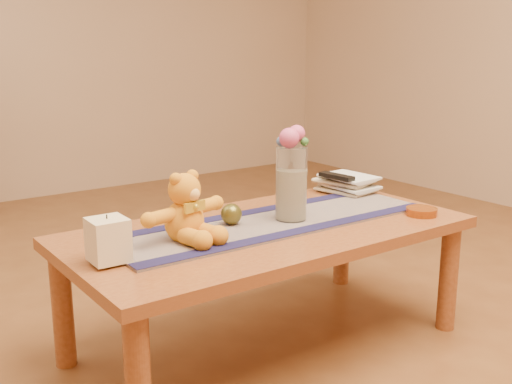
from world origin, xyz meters
TOP-DOWN VIEW (x-y plane):
  - floor at (0.00, 0.00)m, footprint 5.50×5.50m
  - wall_back at (0.00, 2.75)m, footprint 5.50×0.00m
  - coffee_table_top at (0.00, 0.00)m, footprint 1.40×0.70m
  - table_leg_fl at (-0.64, -0.29)m, footprint 0.07×0.07m
  - table_leg_fr at (0.64, -0.29)m, footprint 0.07×0.07m
  - table_leg_bl at (-0.64, 0.29)m, footprint 0.07×0.07m
  - table_leg_br at (0.64, 0.29)m, footprint 0.07×0.07m
  - persian_runner at (0.04, 0.02)m, footprint 1.20×0.36m
  - runner_border_near at (0.04, -0.13)m, footprint 1.20×0.07m
  - runner_border_far at (0.04, 0.16)m, footprint 1.20×0.07m
  - teddy_bear at (-0.31, 0.03)m, footprint 0.35×0.31m
  - pillar_candle at (-0.59, -0.03)m, footprint 0.11×0.11m
  - candle_wick at (-0.59, -0.03)m, footprint 0.00×0.00m
  - glass_vase at (0.11, 0.00)m, footprint 0.11×0.11m
  - potpourri_fill at (0.11, 0.00)m, footprint 0.09×0.09m
  - rose_left at (0.09, -0.01)m, footprint 0.07×0.07m
  - rose_right at (0.13, 0.01)m, footprint 0.06×0.06m
  - blue_flower_back at (0.12, 0.04)m, footprint 0.04×0.04m
  - blue_flower_side at (0.08, 0.02)m, footprint 0.04×0.04m
  - leaf_sprig at (0.15, -0.02)m, footprint 0.03×0.03m
  - bronze_ball at (-0.10, 0.07)m, footprint 0.08×0.08m
  - book_bottom at (0.49, 0.19)m, footprint 0.20×0.25m
  - book_lower at (0.50, 0.19)m, footprint 0.17×0.23m
  - book_upper at (0.48, 0.19)m, footprint 0.21×0.25m
  - book_top at (0.49, 0.19)m, footprint 0.18×0.23m
  - tv_remote at (0.49, 0.18)m, footprint 0.06×0.16m
  - amber_dish at (0.55, -0.22)m, footprint 0.15×0.15m

SIDE VIEW (x-z plane):
  - floor at x=0.00m, z-range 0.00..0.00m
  - table_leg_fl at x=-0.64m, z-range 0.00..0.41m
  - table_leg_fr at x=0.64m, z-range 0.00..0.41m
  - table_leg_bl at x=-0.64m, z-range 0.00..0.41m
  - table_leg_br at x=0.64m, z-range 0.00..0.41m
  - coffee_table_top at x=0.00m, z-range 0.41..0.45m
  - persian_runner at x=0.04m, z-range 0.45..0.46m
  - runner_border_near at x=0.04m, z-range 0.46..0.46m
  - runner_border_far at x=0.04m, z-range 0.46..0.46m
  - book_bottom at x=0.49m, z-range 0.45..0.47m
  - amber_dish at x=0.55m, z-range 0.45..0.48m
  - book_lower at x=0.50m, z-range 0.47..0.49m
  - bronze_ball at x=-0.10m, z-range 0.46..0.53m
  - book_upper at x=0.48m, z-range 0.49..0.51m
  - book_top at x=0.49m, z-range 0.51..0.53m
  - pillar_candle at x=-0.59m, z-range 0.46..0.58m
  - tv_remote at x=0.49m, z-range 0.53..0.54m
  - potpourri_fill at x=0.11m, z-range 0.46..0.64m
  - teddy_bear at x=-0.31m, z-range 0.46..0.67m
  - glass_vase at x=0.11m, z-range 0.46..0.72m
  - candle_wick at x=-0.59m, z-range 0.58..0.60m
  - leaf_sprig at x=0.15m, z-range 0.72..0.75m
  - blue_flower_side at x=0.08m, z-range 0.72..0.76m
  - blue_flower_back at x=0.12m, z-range 0.72..0.77m
  - rose_left at x=0.09m, z-range 0.72..0.79m
  - rose_right at x=0.13m, z-range 0.73..0.79m
  - wall_back at x=0.00m, z-range -1.40..4.10m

